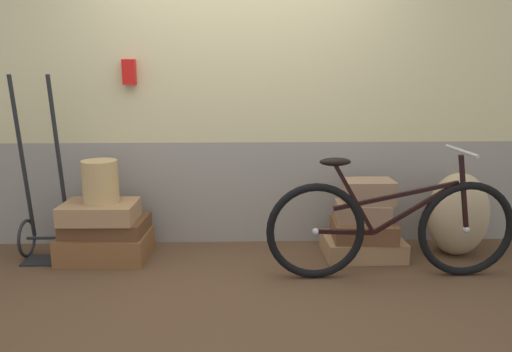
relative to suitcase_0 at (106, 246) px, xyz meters
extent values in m
cube|color=#513823|center=(1.07, -0.40, -0.13)|extent=(9.13, 5.20, 0.06)
cube|color=gray|center=(1.07, 0.45, 0.34)|extent=(7.13, 0.20, 0.89)
cube|color=#CCBC84|center=(1.07, 0.45, 1.70)|extent=(7.13, 0.20, 1.84)
cube|color=red|center=(0.19, 0.31, 1.36)|extent=(0.10, 0.08, 0.20)
cube|color=brown|center=(0.00, 0.00, 0.00)|extent=(0.71, 0.51, 0.21)
cube|color=brown|center=(0.01, 0.01, 0.16)|extent=(0.65, 0.47, 0.12)
cube|color=#9E754C|center=(-0.02, -0.04, 0.30)|extent=(0.57, 0.41, 0.14)
cube|color=#9E754C|center=(2.08, 0.00, -0.03)|extent=(0.63, 0.47, 0.16)
cube|color=brown|center=(2.07, -0.03, 0.12)|extent=(0.51, 0.43, 0.15)
cube|color=#937051|center=(2.06, -0.02, 0.27)|extent=(0.44, 0.33, 0.15)
cube|color=#937051|center=(2.10, -0.02, 0.44)|extent=(0.39, 0.27, 0.19)
cylinder|color=tan|center=(0.00, -0.02, 0.53)|extent=(0.27, 0.27, 0.33)
torus|color=black|center=(-0.65, 0.05, 0.05)|extent=(0.02, 0.31, 0.31)
torus|color=black|center=(-0.30, 0.05, 0.05)|extent=(0.02, 0.31, 0.31)
cylinder|color=black|center=(-0.47, 0.05, 0.05)|extent=(0.34, 0.02, 0.02)
cylinder|color=black|center=(-0.62, 0.05, 0.70)|extent=(0.03, 0.18, 1.29)
cylinder|color=black|center=(-0.33, 0.05, 0.70)|extent=(0.03, 0.18, 1.29)
cube|color=black|center=(-0.47, -0.06, -0.10)|extent=(0.30, 0.22, 0.02)
ellipsoid|color=tan|center=(2.85, 0.00, 0.24)|extent=(0.48, 0.41, 0.68)
torus|color=black|center=(1.62, -0.43, 0.25)|extent=(0.71, 0.06, 0.71)
sphere|color=#B2B2B7|center=(1.62, -0.43, 0.25)|extent=(0.05, 0.05, 0.05)
torus|color=black|center=(2.72, -0.42, 0.25)|extent=(0.71, 0.06, 0.71)
sphere|color=#B2B2B7|center=(2.72, -0.42, 0.25)|extent=(0.05, 0.05, 0.05)
cube|color=black|center=(2.33, -0.42, 0.41)|extent=(0.61, 0.03, 0.39)
cube|color=black|center=(1.89, -0.43, 0.48)|extent=(0.32, 0.03, 0.52)
cube|color=black|center=(1.83, -0.43, 0.24)|extent=(0.42, 0.03, 0.05)
cube|color=black|center=(2.19, -0.42, 0.51)|extent=(0.89, 0.04, 0.21)
cube|color=black|center=(2.67, -0.42, 0.52)|extent=(0.12, 0.03, 0.55)
ellipsoid|color=black|center=(1.74, -0.43, 0.75)|extent=(0.22, 0.09, 0.06)
cylinder|color=#A5A5AD|center=(2.63, -0.42, 0.82)|extent=(0.03, 0.46, 0.02)
camera|label=1|loc=(1.09, -3.65, 1.35)|focal=33.43mm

